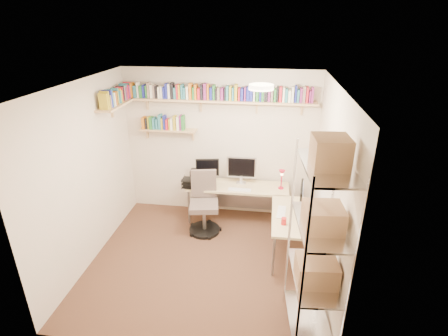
{
  "coord_description": "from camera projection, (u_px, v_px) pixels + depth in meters",
  "views": [
    {
      "loc": [
        0.84,
        -4.0,
        3.22
      ],
      "look_at": [
        0.21,
        0.55,
        1.23
      ],
      "focal_mm": 28.0,
      "sensor_mm": 36.0,
      "label": 1
    }
  ],
  "objects": [
    {
      "name": "wall_shelves",
      "position": [
        191.0,
        100.0,
        5.44
      ],
      "size": [
        3.12,
        1.09,
        0.8
      ],
      "color": "tan",
      "rests_on": "ground"
    },
    {
      "name": "wire_rack",
      "position": [
        321.0,
        230.0,
        3.31
      ],
      "size": [
        0.52,
        0.95,
        2.28
      ],
      "rotation": [
        0.0,
        0.0,
        0.09
      ],
      "color": "silver",
      "rests_on": "ground"
    },
    {
      "name": "ground",
      "position": [
        205.0,
        261.0,
        5.02
      ],
      "size": [
        3.2,
        3.2,
        0.0
      ],
      "primitive_type": "plane",
      "color": "#412C1C",
      "rests_on": "ground"
    },
    {
      "name": "corner_desk",
      "position": [
        244.0,
        193.0,
        5.58
      ],
      "size": [
        2.0,
        1.66,
        1.13
      ],
      "color": "beige",
      "rests_on": "ground"
    },
    {
      "name": "office_chair",
      "position": [
        204.0,
        207.0,
        5.6
      ],
      "size": [
        0.53,
        0.53,
        1.0
      ],
      "rotation": [
        0.0,
        0.0,
        0.18
      ],
      "color": "black",
      "rests_on": "ground"
    },
    {
      "name": "room_shell",
      "position": [
        202.0,
        161.0,
        4.4
      ],
      "size": [
        3.24,
        3.04,
        2.52
      ],
      "color": "beige",
      "rests_on": "ground"
    }
  ]
}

